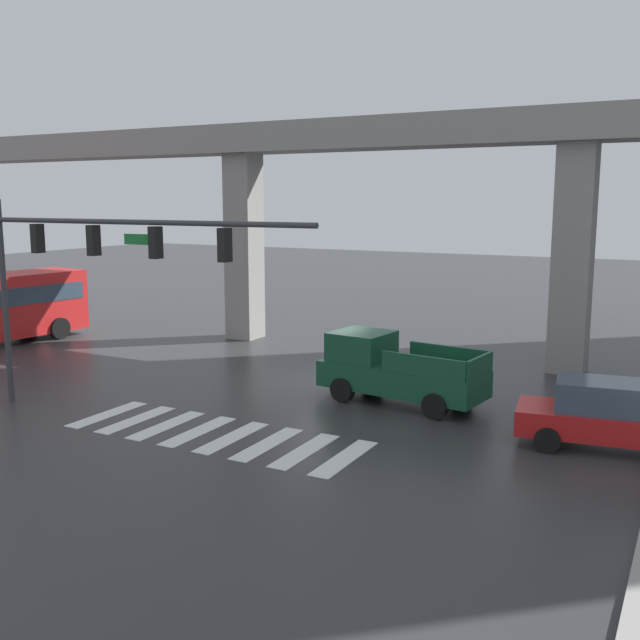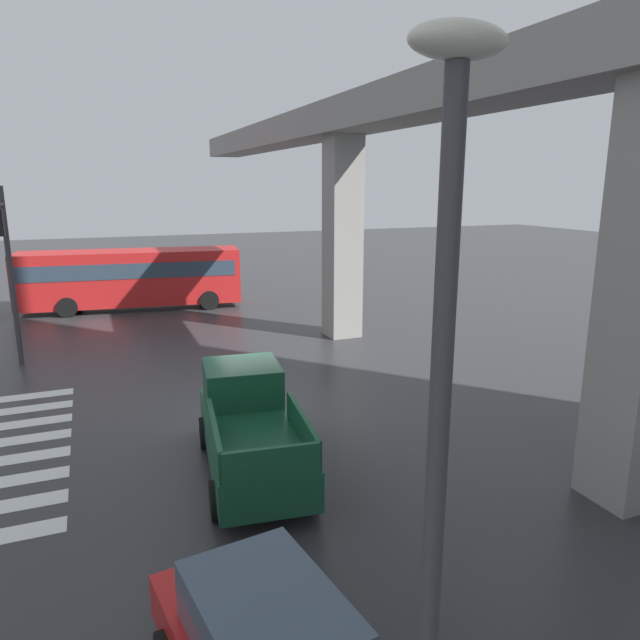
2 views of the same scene
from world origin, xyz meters
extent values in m
plane|color=#2D2D30|center=(0.00, 0.00, 0.00)|extent=(120.00, 120.00, 0.00)
cube|color=silver|center=(-3.85, -6.39, 0.01)|extent=(0.55, 2.80, 0.01)
cube|color=silver|center=(-2.75, -6.39, 0.01)|extent=(0.55, 2.80, 0.01)
cube|color=silver|center=(-1.65, -6.39, 0.01)|extent=(0.55, 2.80, 0.01)
cube|color=silver|center=(-0.55, -6.39, 0.01)|extent=(0.55, 2.80, 0.01)
cube|color=silver|center=(0.55, -6.39, 0.01)|extent=(0.55, 2.80, 0.01)
cube|color=gray|center=(0.00, 5.51, 8.76)|extent=(56.27, 2.08, 1.20)
cube|color=gray|center=(-7.01, 5.51, 4.08)|extent=(1.30, 1.30, 8.16)
cube|color=#14472D|center=(3.25, -1.21, 0.78)|extent=(5.29, 2.50, 0.80)
cube|color=#14472D|center=(1.81, -1.03, 1.63)|extent=(1.90, 1.94, 0.90)
cube|color=#3F5160|center=(1.35, -0.98, 1.63)|extent=(0.30, 1.67, 0.77)
cube|color=#14472D|center=(4.29, -2.21, 1.48)|extent=(2.64, 0.42, 0.60)
cube|color=#14472D|center=(4.50, -0.48, 1.48)|extent=(2.64, 0.42, 0.60)
cube|color=#14472D|center=(5.73, -1.51, 1.48)|extent=(0.31, 1.75, 0.60)
cylinder|color=black|center=(1.57, -1.91, 0.38)|extent=(0.79, 0.37, 0.76)
cylinder|color=black|center=(1.79, -0.12, 0.38)|extent=(0.79, 0.37, 0.76)
cylinder|color=black|center=(4.71, -2.30, 0.38)|extent=(0.79, 0.37, 0.76)
cylinder|color=black|center=(4.93, -0.50, 0.38)|extent=(0.79, 0.37, 0.76)
cube|color=red|center=(-15.93, -2.28, 1.64)|extent=(3.76, 11.02, 2.70)
cube|color=#2D3D4C|center=(-15.93, -2.28, 2.11)|extent=(3.74, 10.49, 0.76)
cube|color=#2D3D4C|center=(-15.29, 3.04, 1.98)|extent=(2.24, 0.35, 1.49)
cylinder|color=black|center=(-16.69, 1.62, 0.48)|extent=(0.46, 0.99, 0.96)
cylinder|color=black|center=(-14.26, 1.33, 0.48)|extent=(0.46, 0.99, 0.96)
cylinder|color=black|center=(-17.49, -5.08, 0.48)|extent=(0.46, 0.99, 0.96)
cylinder|color=black|center=(-15.06, -5.37, 0.48)|extent=(0.46, 0.99, 0.96)
cube|color=#384756|center=(9.19, -2.62, 1.34)|extent=(2.42, 1.80, 0.76)
cylinder|color=black|center=(7.85, -1.94, 0.32)|extent=(0.67, 0.33, 0.64)
cylinder|color=#38383D|center=(-7.52, -6.73, 3.10)|extent=(0.18, 0.18, 6.20)
cylinder|color=#38383D|center=(11.31, -1.90, 3.50)|extent=(0.16, 0.16, 7.00)
ellipsoid|color=beige|center=(11.31, -1.90, 7.12)|extent=(0.44, 0.70, 0.24)
camera|label=1|loc=(11.24, -21.49, 6.19)|focal=40.79mm
camera|label=2|loc=(14.62, -4.16, 6.24)|focal=32.34mm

